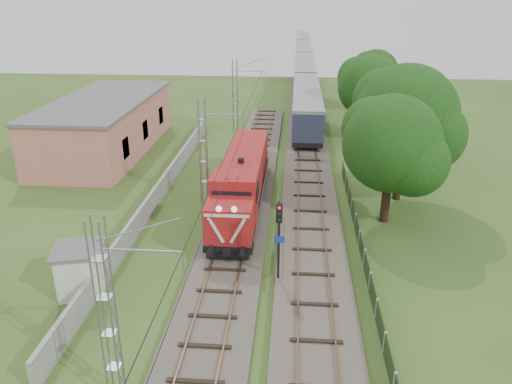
# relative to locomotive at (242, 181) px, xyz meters

# --- Properties ---
(ground) EXTENTS (140.00, 140.00, 0.00)m
(ground) POSITION_rel_locomotive_xyz_m (0.00, -10.79, -2.20)
(ground) COLOR #35511E
(ground) RESTS_ON ground
(track_main) EXTENTS (4.20, 70.00, 0.45)m
(track_main) POSITION_rel_locomotive_xyz_m (0.00, -3.79, -2.02)
(track_main) COLOR #6B6054
(track_main) RESTS_ON ground
(track_side) EXTENTS (4.20, 80.00, 0.45)m
(track_side) POSITION_rel_locomotive_xyz_m (5.00, 9.21, -2.02)
(track_side) COLOR #6B6054
(track_side) RESTS_ON ground
(catenary) EXTENTS (3.31, 70.00, 8.00)m
(catenary) POSITION_rel_locomotive_xyz_m (-2.95, 1.21, 1.85)
(catenary) COLOR gray
(catenary) RESTS_ON ground
(boundary_wall) EXTENTS (0.25, 40.00, 1.50)m
(boundary_wall) POSITION_rel_locomotive_xyz_m (-6.50, 1.21, -1.45)
(boundary_wall) COLOR #9E9E99
(boundary_wall) RESTS_ON ground
(station_building) EXTENTS (8.40, 20.40, 5.22)m
(station_building) POSITION_rel_locomotive_xyz_m (-15.00, 13.21, 0.43)
(station_building) COLOR #C26968
(station_building) RESTS_ON ground
(fence) EXTENTS (0.12, 32.00, 1.20)m
(fence) POSITION_rel_locomotive_xyz_m (8.00, -7.79, -1.60)
(fence) COLOR black
(fence) RESTS_ON ground
(locomotive) EXTENTS (2.93, 16.72, 4.25)m
(locomotive) POSITION_rel_locomotive_xyz_m (0.00, 0.00, 0.00)
(locomotive) COLOR black
(locomotive) RESTS_ON ground
(coach_rake) EXTENTS (3.16, 94.34, 3.65)m
(coach_rake) POSITION_rel_locomotive_xyz_m (5.00, 60.53, 0.41)
(coach_rake) COLOR black
(coach_rake) RESTS_ON ground
(signal_post) EXTENTS (0.54, 0.42, 4.91)m
(signal_post) POSITION_rel_locomotive_xyz_m (3.05, -9.87, 1.18)
(signal_post) COLOR black
(signal_post) RESTS_ON ground
(relay_hut) EXTENTS (3.11, 3.11, 2.66)m
(relay_hut) POSITION_rel_locomotive_xyz_m (-7.40, -11.49, -0.86)
(relay_hut) COLOR silver
(relay_hut) RESTS_ON ground
(tree_a) EXTENTS (6.91, 6.58, 8.95)m
(tree_a) POSITION_rel_locomotive_xyz_m (10.25, -1.29, 3.38)
(tree_a) COLOR #352116
(tree_a) RESTS_ON ground
(tree_b) EXTENTS (7.97, 7.59, 10.34)m
(tree_b) POSITION_rel_locomotive_xyz_m (11.84, 2.84, 4.25)
(tree_b) COLOR #352116
(tree_b) RESTS_ON ground
(tree_c) EXTENTS (6.93, 6.60, 8.98)m
(tree_c) POSITION_rel_locomotive_xyz_m (11.45, 19.55, 3.40)
(tree_c) COLOR #352116
(tree_c) RESTS_ON ground
(tree_d) EXTENTS (6.13, 5.84, 7.95)m
(tree_d) POSITION_rel_locomotive_xyz_m (14.01, 33.00, 2.76)
(tree_d) COLOR #352116
(tree_d) RESTS_ON ground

